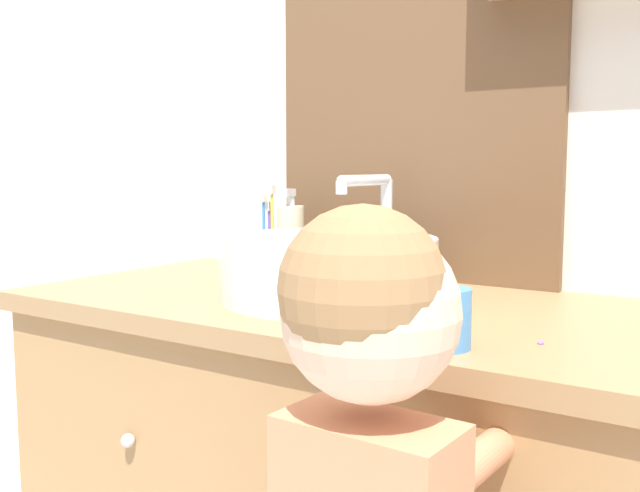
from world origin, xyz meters
The scene contains 5 objects.
wall_back centered at (0.03, 0.62, 1.28)m, with size 3.20×0.18×2.50m.
sink_basin centered at (-0.05, 0.29, 0.85)m, with size 0.39×0.44×0.22m.
toothbrush_holder centered at (-0.38, 0.53, 0.85)m, with size 0.06×0.06×0.20m.
soap_dispenser centered at (-0.29, 0.50, 0.87)m, with size 0.06×0.06×0.19m.
drinking_cup centered at (0.26, 0.08, 0.84)m, with size 0.07×0.07×0.08m, color #4789D1.
Camera 1 is at (0.63, -0.78, 1.03)m, focal length 40.00 mm.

